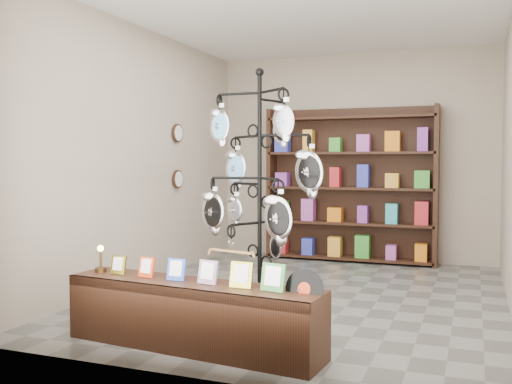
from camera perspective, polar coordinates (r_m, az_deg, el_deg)
ground at (r=6.19m, az=4.96°, el=-10.28°), size 5.00×5.00×0.00m
room_envelope at (r=6.04m, az=5.04°, el=7.07°), size 5.00×5.00×5.00m
display_tree at (r=4.85m, az=0.36°, el=1.34°), size 1.19×1.17×2.22m
front_shelf at (r=4.46m, az=-6.40°, el=-12.13°), size 2.11×0.63×0.73m
back_shelving at (r=8.26m, az=9.40°, el=0.24°), size 2.42×0.36×2.20m
wall_clocks at (r=7.53m, az=-7.85°, el=3.57°), size 0.03×0.24×0.84m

